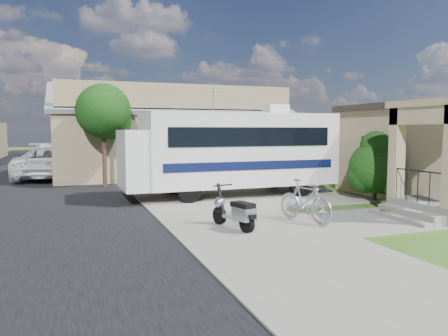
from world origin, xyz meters
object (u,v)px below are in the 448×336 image
object	(u,v)px
bicycle	(305,203)
van	(51,156)
motorhome	(232,150)
pickup_truck	(51,163)
shrub	(376,165)
scooter	(235,212)
garden_hose	(386,213)

from	to	relation	value
bicycle	van	size ratio (longest dim) A/B	0.33
motorhome	bicycle	size ratio (longest dim) A/B	4.29
pickup_truck	shrub	bearing A→B (deg)	143.28
shrub	scooter	xyz separation A→B (m)	(-6.46, -2.75, -0.80)
motorhome	van	world-z (taller)	motorhome
pickup_truck	garden_hose	xyz separation A→B (m)	(9.68, -14.04, -0.75)
scooter	garden_hose	bearing A→B (deg)	-12.39
motorhome	scooter	xyz separation A→B (m)	(-1.96, -5.47, -1.30)
motorhome	van	size ratio (longest dim) A/B	1.41
scooter	garden_hose	world-z (taller)	scooter
van	scooter	bearing A→B (deg)	-87.79
scooter	bicycle	bearing A→B (deg)	-11.10
scooter	bicycle	distance (m)	2.10
shrub	bicycle	bearing A→B (deg)	-149.42
motorhome	pickup_truck	xyz separation A→B (m)	(-6.75, 8.85, -0.96)
scooter	pickup_truck	size ratio (longest dim) A/B	0.27
scooter	pickup_truck	world-z (taller)	pickup_truck
van	garden_hose	world-z (taller)	van
pickup_truck	garden_hose	size ratio (longest dim) A/B	16.22
van	garden_hose	size ratio (longest dim) A/B	15.73
scooter	garden_hose	size ratio (longest dim) A/B	4.45
shrub	pickup_truck	size ratio (longest dim) A/B	0.42
shrub	garden_hose	world-z (taller)	shrub
scooter	van	distance (m)	21.45
motorhome	garden_hose	world-z (taller)	motorhome
shrub	bicycle	distance (m)	5.12
motorhome	shrub	bearing A→B (deg)	-32.15
bicycle	garden_hose	bearing A→B (deg)	-13.39
scooter	pickup_truck	bearing A→B (deg)	92.69
scooter	van	xyz separation A→B (m)	(-4.96, 20.87, 0.35)
garden_hose	shrub	bearing A→B (deg)	57.63
garden_hose	motorhome	bearing A→B (deg)	119.51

